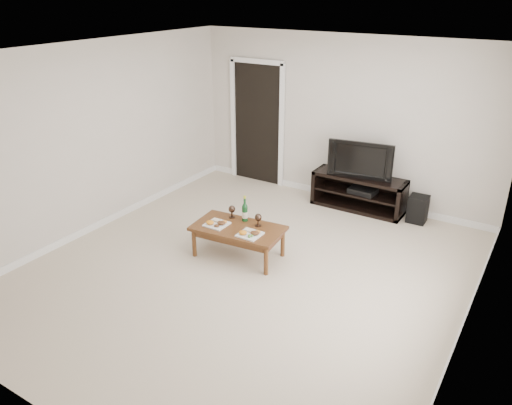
% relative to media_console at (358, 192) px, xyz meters
% --- Properties ---
extents(floor, '(5.50, 5.50, 0.00)m').
position_rel_media_console_xyz_m(floor, '(-0.46, -2.50, -0.28)').
color(floor, beige).
rests_on(floor, ground).
extents(back_wall, '(5.00, 0.04, 2.60)m').
position_rel_media_console_xyz_m(back_wall, '(-0.46, 0.27, 1.02)').
color(back_wall, beige).
rests_on(back_wall, ground).
extents(ceiling, '(5.00, 5.50, 0.04)m').
position_rel_media_console_xyz_m(ceiling, '(-0.46, -2.50, 2.35)').
color(ceiling, white).
rests_on(ceiling, back_wall).
extents(doorway, '(0.90, 0.02, 2.05)m').
position_rel_media_console_xyz_m(doorway, '(-2.01, 0.24, 0.75)').
color(doorway, black).
rests_on(doorway, ground).
extents(media_console, '(1.43, 0.45, 0.55)m').
position_rel_media_console_xyz_m(media_console, '(0.00, 0.00, 0.00)').
color(media_console, black).
rests_on(media_console, ground).
extents(television, '(0.99, 0.28, 0.57)m').
position_rel_media_console_xyz_m(television, '(-0.00, 0.00, 0.56)').
color(television, black).
rests_on(television, media_console).
extents(av_receiver, '(0.42, 0.33, 0.08)m').
position_rel_media_console_xyz_m(av_receiver, '(0.07, -0.01, 0.05)').
color(av_receiver, black).
rests_on(av_receiver, media_console).
extents(subwoofer, '(0.28, 0.28, 0.40)m').
position_rel_media_console_xyz_m(subwoofer, '(0.92, 0.03, -0.07)').
color(subwoofer, black).
rests_on(subwoofer, ground).
extents(coffee_table, '(1.20, 0.74, 0.42)m').
position_rel_media_console_xyz_m(coffee_table, '(-0.76, -2.24, -0.07)').
color(coffee_table, brown).
rests_on(coffee_table, ground).
extents(plate_left, '(0.27, 0.27, 0.07)m').
position_rel_media_console_xyz_m(plate_left, '(-1.02, -2.33, 0.18)').
color(plate_left, white).
rests_on(plate_left, coffee_table).
extents(plate_right, '(0.27, 0.27, 0.07)m').
position_rel_media_console_xyz_m(plate_right, '(-0.51, -2.35, 0.18)').
color(plate_right, white).
rests_on(plate_right, coffee_table).
extents(wine_bottle, '(0.07, 0.07, 0.35)m').
position_rel_media_console_xyz_m(wine_bottle, '(-0.78, -2.04, 0.32)').
color(wine_bottle, '#103C1A').
rests_on(wine_bottle, coffee_table).
extents(goblet_left, '(0.09, 0.09, 0.17)m').
position_rel_media_console_xyz_m(goblet_left, '(-0.98, -2.04, 0.23)').
color(goblet_left, '#38281E').
rests_on(goblet_left, coffee_table).
extents(goblet_right, '(0.09, 0.09, 0.17)m').
position_rel_media_console_xyz_m(goblet_right, '(-0.56, -2.07, 0.23)').
color(goblet_right, '#38281E').
rests_on(goblet_right, coffee_table).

